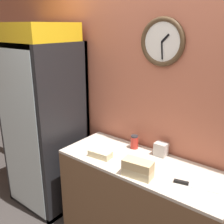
# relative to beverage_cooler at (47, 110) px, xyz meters

# --- Properties ---
(wall_back) EXTENTS (5.20, 0.10, 2.70)m
(wall_back) POSITION_rel_beverage_cooler_xyz_m (1.27, 0.33, 0.24)
(wall_back) COLOR #B7664C
(wall_back) RESTS_ON ground_plane
(prep_counter) EXTENTS (1.50, 0.58, 0.90)m
(prep_counter) POSITION_rel_beverage_cooler_xyz_m (1.27, -0.01, -0.67)
(prep_counter) COLOR brown
(prep_counter) RESTS_ON ground_plane
(beverage_cooler) EXTENTS (0.75, 0.67, 2.05)m
(beverage_cooler) POSITION_rel_beverage_cooler_xyz_m (0.00, 0.00, 0.00)
(beverage_cooler) COLOR black
(beverage_cooler) RESTS_ON ground_plane
(sandwich_stack_bottom) EXTENTS (0.25, 0.14, 0.07)m
(sandwich_stack_bottom) POSITION_rel_beverage_cooler_xyz_m (1.34, -0.21, -0.18)
(sandwich_stack_bottom) COLOR beige
(sandwich_stack_bottom) RESTS_ON prep_counter
(sandwich_stack_middle) EXTENTS (0.25, 0.14, 0.07)m
(sandwich_stack_middle) POSITION_rel_beverage_cooler_xyz_m (1.34, -0.21, -0.11)
(sandwich_stack_middle) COLOR tan
(sandwich_stack_middle) RESTS_ON sandwich_stack_bottom
(sandwich_flat_left) EXTENTS (0.21, 0.13, 0.06)m
(sandwich_flat_left) POSITION_rel_beverage_cooler_xyz_m (0.91, -0.15, -0.19)
(sandwich_flat_left) COLOR beige
(sandwich_flat_left) RESTS_ON prep_counter
(chefs_knife) EXTENTS (0.33, 0.12, 0.02)m
(chefs_knife) POSITION_rel_beverage_cooler_xyz_m (1.72, -0.07, -0.21)
(chefs_knife) COLOR silver
(chefs_knife) RESTS_ON prep_counter
(condiment_jar) EXTENTS (0.08, 0.08, 0.13)m
(condiment_jar) POSITION_rel_beverage_cooler_xyz_m (1.05, 0.19, -0.15)
(condiment_jar) COLOR #B72D23
(condiment_jar) RESTS_ON prep_counter
(napkin_dispenser) EXTENTS (0.11, 0.09, 0.12)m
(napkin_dispenser) POSITION_rel_beverage_cooler_xyz_m (1.32, 0.21, -0.16)
(napkin_dispenser) COLOR #B7B2AD
(napkin_dispenser) RESTS_ON prep_counter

